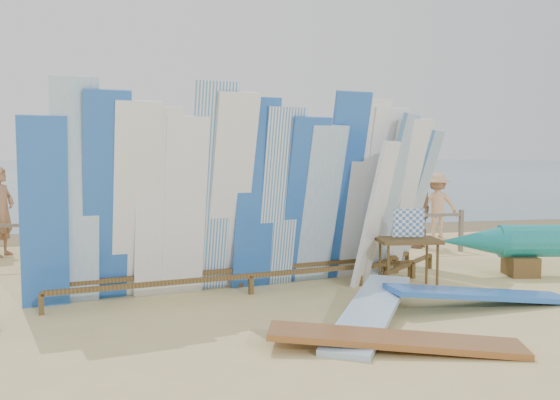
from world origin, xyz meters
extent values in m
plane|color=#D9C47D|center=(0.00, 0.00, 0.00)|extent=(160.00, 160.00, 0.00)
cube|color=#466A7E|center=(0.00, 128.00, 0.00)|extent=(320.00, 240.00, 0.02)
cube|color=brown|center=(0.00, 7.20, 0.00)|extent=(40.00, 2.60, 0.01)
cube|color=#999EA3|center=(-12.00, 180.00, 4.02)|extent=(45.00, 8.00, 8.00)
cube|color=silver|center=(-12.00, 180.00, 11.02)|extent=(18.00, 6.00, 6.00)
cube|color=#796A5B|center=(0.00, 3.00, 0.80)|extent=(12.00, 0.06, 0.06)
cube|color=#796A5B|center=(-2.00, 3.00, 0.45)|extent=(0.08, 0.08, 0.90)
cube|color=#796A5B|center=(0.00, 3.00, 0.45)|extent=(0.08, 0.08, 0.90)
cube|color=#796A5B|center=(2.00, 3.00, 0.45)|extent=(0.08, 0.08, 0.90)
cube|color=#796A5B|center=(4.00, 3.00, 0.45)|extent=(0.08, 0.08, 0.90)
cube|color=#796A5B|center=(6.00, 3.00, 0.45)|extent=(0.08, 0.08, 0.90)
cube|color=brown|center=(0.92, 0.14, 0.28)|extent=(5.71, 1.10, 0.07)
cube|color=brown|center=(0.83, 0.62, 0.28)|extent=(5.71, 1.10, 0.07)
cube|color=blue|center=(-1.90, -0.12, 1.29)|extent=(0.70, 0.65, 2.57)
cube|color=#83ACD2|center=(-1.51, -0.05, 1.54)|extent=(0.73, 0.80, 3.08)
cube|color=blue|center=(-1.12, 0.02, 1.46)|extent=(0.76, 0.98, 2.92)
cube|color=white|center=(-0.73, 0.09, 1.40)|extent=(0.77, 1.01, 2.79)
cube|color=white|center=(-0.43, 0.15, 1.36)|extent=(0.72, 0.77, 2.73)
cube|color=white|center=(-0.04, 0.22, 1.31)|extent=(0.72, 0.75, 2.62)
cube|color=white|center=(0.35, 0.29, 1.55)|extent=(0.75, 0.94, 3.11)
cube|color=white|center=(0.65, 0.34, 1.48)|extent=(0.77, 1.05, 2.96)
cube|color=blue|center=(1.05, 0.41, 1.46)|extent=(0.71, 0.70, 2.92)
cube|color=white|center=(1.44, 0.48, 1.40)|extent=(0.72, 0.76, 2.79)
cube|color=blue|center=(1.83, 0.56, 1.32)|extent=(0.74, 0.88, 2.65)
cube|color=#83ACD2|center=(2.13, 0.61, 1.26)|extent=(0.74, 0.87, 2.53)
cube|color=blue|center=(2.52, 0.68, 1.53)|extent=(0.75, 0.92, 3.05)
cube|color=white|center=(2.91, 0.75, 1.48)|extent=(0.73, 0.83, 2.95)
cube|color=white|center=(3.21, 0.81, 1.41)|extent=(0.74, 0.86, 2.83)
cube|color=white|center=(3.60, 0.88, 1.33)|extent=(0.77, 1.05, 2.66)
cube|color=brown|center=(3.73, 0.68, 0.25)|extent=(1.48, 1.42, 0.06)
cube|color=brown|center=(3.42, 1.00, 0.25)|extent=(1.48, 1.42, 0.06)
cube|color=white|center=(2.90, 0.19, 1.14)|extent=(0.80, 0.81, 2.28)
cube|color=white|center=(3.35, 0.62, 1.36)|extent=(0.91, 0.92, 2.73)
cube|color=white|center=(3.80, 1.05, 1.31)|extent=(0.92, 0.93, 2.62)
cube|color=white|center=(4.25, 1.48, 1.25)|extent=(0.93, 0.94, 2.51)
cube|color=brown|center=(5.67, 0.46, 0.17)|extent=(0.57, 0.65, 0.34)
cone|color=teal|center=(4.84, 0.63, 0.60)|extent=(1.21, 0.74, 0.52)
cube|color=brown|center=(3.38, 0.03, 0.74)|extent=(1.01, 0.77, 0.05)
cube|color=white|center=(3.38, 0.03, 1.02)|extent=(0.49, 0.10, 0.44)
cube|color=#83ACD2|center=(2.06, -1.74, 0.00)|extent=(1.95, 2.56, 0.34)
cube|color=#935828|center=(1.97, -2.68, 0.00)|extent=(2.74, 1.34, 0.21)
cube|color=blue|center=(3.85, -1.28, 0.00)|extent=(2.71, 0.66, 0.35)
cube|color=red|center=(0.83, 3.93, 0.34)|extent=(0.72, 0.69, 0.05)
cube|color=red|center=(0.91, 4.18, 0.64)|extent=(0.61, 0.35, 0.58)
cube|color=red|center=(1.23, 3.73, 0.33)|extent=(0.73, 0.71, 0.05)
cube|color=red|center=(1.12, 3.96, 0.62)|extent=(0.59, 0.39, 0.57)
cube|color=red|center=(2.49, 4.21, 0.55)|extent=(0.62, 0.83, 0.55)
cube|color=red|center=(2.42, 4.50, 0.90)|extent=(0.48, 0.27, 0.35)
imported|color=tan|center=(3.44, 5.17, 0.92)|extent=(0.72, 0.99, 1.84)
imported|color=beige|center=(2.55, 5.00, 0.86)|extent=(0.66, 0.92, 1.71)
imported|color=#8C6042|center=(5.38, 3.68, 0.82)|extent=(0.98, 0.98, 1.65)
imported|color=#8C6042|center=(1.65, 6.43, 0.88)|extent=(0.72, 0.55, 1.76)
imported|color=beige|center=(1.18, 6.34, 0.85)|extent=(0.95, 1.65, 1.69)
imported|color=tan|center=(6.53, 5.08, 0.81)|extent=(1.12, 0.70, 1.62)
imported|color=#8C6042|center=(-3.44, 4.54, 0.92)|extent=(0.57, 0.75, 1.84)
imported|color=tan|center=(-0.22, 6.24, 0.82)|extent=(1.14, 0.90, 1.64)
camera|label=1|loc=(-0.60, -8.40, 2.06)|focal=38.00mm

